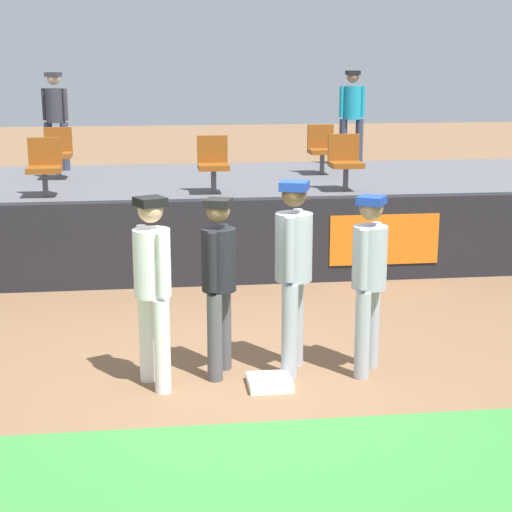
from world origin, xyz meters
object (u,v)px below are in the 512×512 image
at_px(player_runner_visitor, 293,263).
at_px(seat_back_left, 58,150).
at_px(first_base, 270,382).
at_px(spectator_hooded, 55,114).
at_px(player_coach_visitor, 369,272).
at_px(seat_front_center, 213,161).
at_px(seat_front_right, 345,159).
at_px(player_umpire, 219,275).
at_px(seat_front_left, 45,164).
at_px(seat_back_right, 322,147).
at_px(player_fielder_home, 153,279).
at_px(spectator_capped, 352,111).

distance_m(player_runner_visitor, seat_back_left, 7.07).
relative_size(first_base, spectator_hooded, 0.23).
bearing_deg(player_coach_visitor, seat_front_center, -135.32).
distance_m(seat_front_right, seat_front_center, 1.99).
height_order(player_umpire, seat_front_left, seat_front_left).
bearing_deg(seat_back_right, player_coach_visitor, -97.76).
xyz_separation_m(player_umpire, spectator_hooded, (-2.25, 7.59, 1.00)).
xyz_separation_m(player_fielder_home, player_runner_visitor, (1.32, 0.22, 0.05)).
xyz_separation_m(player_coach_visitor, seat_back_left, (-3.52, 6.60, 0.47)).
bearing_deg(seat_front_left, player_fielder_home, -72.87).
xyz_separation_m(player_fielder_home, player_coach_visitor, (2.02, 0.08, -0.02)).
bearing_deg(player_umpire, seat_front_center, -162.39).
distance_m(seat_front_right, seat_back_right, 1.80).
distance_m(player_umpire, seat_front_center, 4.71).
relative_size(player_coach_visitor, seat_back_left, 2.04).
relative_size(player_fielder_home, seat_front_right, 2.10).
relative_size(player_umpire, seat_back_right, 2.03).
distance_m(first_base, spectator_hooded, 8.62).
distance_m(first_base, player_umpire, 1.10).
relative_size(player_fielder_home, seat_back_left, 2.10).
bearing_deg(seat_back_left, spectator_capped, 12.45).
height_order(player_fielder_home, seat_front_right, seat_front_right).
xyz_separation_m(first_base, seat_front_center, (-0.13, 5.04, 1.43)).
bearing_deg(seat_back_left, seat_front_center, -36.59).
relative_size(player_umpire, seat_front_center, 2.03).
xyz_separation_m(seat_front_left, spectator_capped, (5.22, 2.95, 0.53)).
bearing_deg(player_runner_visitor, seat_front_left, -129.05).
distance_m(player_runner_visitor, spectator_capped, 8.04).
distance_m(player_coach_visitor, seat_front_right, 4.91).
bearing_deg(spectator_capped, player_umpire, 66.56).
distance_m(player_fielder_home, seat_front_left, 5.13).
bearing_deg(seat_back_right, seat_back_left, 180.00).
relative_size(player_fielder_home, seat_front_center, 2.10).
height_order(player_umpire, seat_front_center, seat_front_center).
xyz_separation_m(seat_back_right, seat_front_center, (-2.00, -1.80, -0.00)).
xyz_separation_m(player_runner_visitor, player_coach_visitor, (0.70, -0.14, -0.08)).
xyz_separation_m(first_base, spectator_hooded, (-2.68, 7.96, 1.95)).
bearing_deg(player_coach_visitor, seat_back_left, -120.12).
bearing_deg(seat_front_right, seat_back_left, 157.81).
xyz_separation_m(first_base, seat_front_right, (1.86, 5.04, 1.43)).
bearing_deg(spectator_capped, first_base, 70.21).
bearing_deg(player_fielder_home, seat_front_left, 171.56).
bearing_deg(seat_front_right, player_coach_visitor, -100.47).
distance_m(player_runner_visitor, seat_front_left, 5.47).
bearing_deg(player_runner_visitor, seat_back_right, -174.12).
xyz_separation_m(first_base, player_coach_visitor, (0.97, 0.24, 0.96)).
relative_size(seat_front_right, seat_front_left, 1.00).
bearing_deg(player_fielder_home, spectator_hooded, 166.31).
bearing_deg(spectator_capped, seat_front_right, 73.34).
distance_m(player_coach_visitor, seat_front_left, 5.97).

